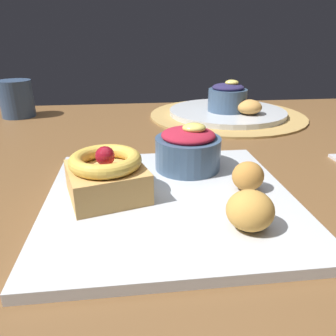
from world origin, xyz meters
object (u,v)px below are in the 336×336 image
Objects in this scene: fritter_front at (250,210)px; fritter_middle at (248,176)px; cake_slice at (107,175)px; back_ramekin at (227,97)px; front_plate at (170,199)px; back_plate at (227,112)px; back_pastry at (249,107)px; coffee_mug at (17,99)px; berry_ramekin at (188,149)px.

fritter_front is 1.21× the size of fritter_middle.
cake_slice is 0.50m from back_ramekin.
front_plate is 1.04× the size of back_plate.
fritter_front is at bearing -109.56° from back_pastry.
back_plate is (0.28, 0.43, -0.03)m from cake_slice.
coffee_mug reaches higher than cake_slice.
back_pastry is at bearing -11.16° from coffee_mug.
coffee_mug is (-0.53, 0.06, 0.03)m from back_plate.
back_ramekin is 1.56× the size of back_pastry.
front_plate is 3.36× the size of coffee_mug.
cake_slice is at bearing -129.78° from back_pastry.
berry_ramekin reaches higher than cake_slice.
fritter_middle is 0.41m from back_pastry.
back_ramekin reaches higher than fritter_middle.
cake_slice is 1.22× the size of coffee_mug.
fritter_middle is at bearing -1.38° from cake_slice.
fritter_middle is at bearing -103.07° from back_plate.
fritter_middle is (0.10, 0.00, 0.03)m from front_plate.
fritter_middle is (0.03, 0.09, -0.00)m from fritter_front.
fritter_front is (0.03, -0.17, -0.01)m from berry_ramekin.
back_ramekin is at bearing 56.88° from cake_slice.
berry_ramekin reaches higher than front_plate.
back_plate is at bearing 76.05° from fritter_front.
fritter_middle is at bearing 1.56° from front_plate.
front_plate is 6.18× the size of fritter_front.
berry_ramekin is 0.17m from fritter_front.
back_ramekin reaches higher than front_plate.
coffee_mug is (-0.33, 0.50, 0.04)m from front_plate.
fritter_middle is at bearing -102.76° from back_ramekin.
berry_ramekin is at bearing 127.95° from fritter_middle.
back_plate is at bearing 57.15° from cake_slice.
berry_ramekin is at bearing -48.73° from coffee_mug.
coffee_mug is at bearing 123.22° from front_plate.
coffee_mug is at bearing 168.84° from back_pastry.
fritter_front is 0.54m from back_plate.
fritter_middle is 0.43× the size of back_ramekin.
fritter_front is at bearing -103.72° from back_ramekin.
back_pastry reaches higher than back_plate.
fritter_middle is 0.65m from coffee_mug.
back_pastry is at bearing -54.53° from back_plate.
back_plate is (0.16, 0.35, -0.03)m from berry_ramekin.
back_pastry is at bearing 58.26° from front_plate.
front_plate is 0.60m from coffee_mug.
coffee_mug is (-0.25, 0.49, 0.01)m from cake_slice.
front_plate is at bearing -114.70° from back_plate.
cake_slice is 2.25× the size of fritter_front.
front_plate is 0.45m from back_pastry.
back_ramekin reaches higher than coffee_mug.
back_plate is (0.13, 0.52, -0.02)m from fritter_front.
fritter_front is at bearing -31.36° from cake_slice.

